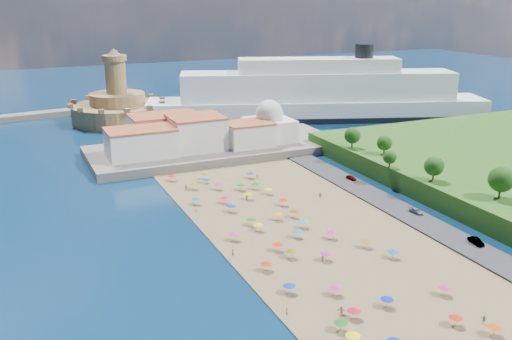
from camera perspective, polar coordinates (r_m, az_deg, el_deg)
name	(u,v)px	position (r m, az deg, el deg)	size (l,w,h in m)	color
ground	(283,232)	(138.38, 2.75, -6.20)	(700.00, 700.00, 0.00)	#071938
terrace	(216,149)	(205.05, -3.97, 2.13)	(90.00, 36.00, 3.00)	#59544C
jetty	(134,134)	(231.97, -12.12, 3.51)	(18.00, 70.00, 2.40)	#59544C
waterfront_buildings	(180,135)	(200.10, -7.58, 3.52)	(57.00, 29.00, 11.00)	silver
domed_building	(269,124)	(208.99, 1.34, 4.57)	(16.00, 16.00, 15.00)	silver
fortress	(118,107)	(259.61, -13.64, 6.11)	(40.00, 40.00, 32.40)	#A28451
cruise_ship	(318,97)	(259.97, 6.19, 7.23)	(151.60, 73.30, 33.44)	black
beach_parasols	(294,235)	(131.31, 3.83, -6.54)	(31.12, 115.20, 2.20)	gray
beachgoers	(285,230)	(136.54, 2.94, -6.03)	(37.17, 96.22, 1.87)	tan
parked_cars	(414,209)	(153.74, 15.49, -3.83)	(2.21, 55.11, 1.43)	gray
hillside_trees	(466,176)	(156.17, 20.30, -0.53)	(14.17, 104.54, 8.28)	#382314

